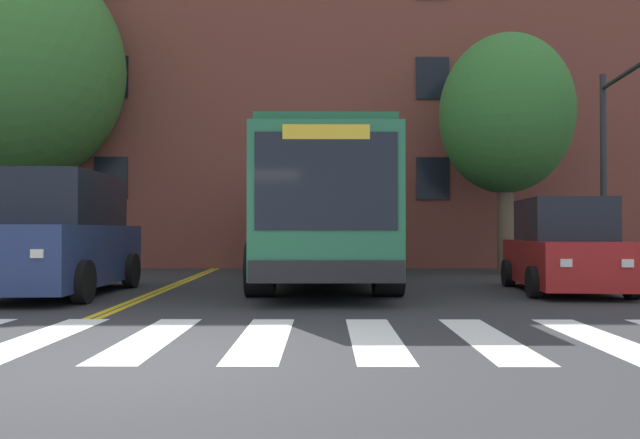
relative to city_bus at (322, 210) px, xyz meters
name	(u,v)px	position (x,y,z in m)	size (l,w,h in m)	color
ground_plane	(148,364)	(-1.81, -9.24, -1.76)	(120.00, 120.00, 0.00)	#303033
crosswalk	(152,338)	(-2.14, -7.82, -1.75)	(16.45, 3.40, 0.01)	white
lane_line_yellow_inner	(217,267)	(-3.49, 6.18, -1.75)	(0.12, 36.00, 0.01)	gold
lane_line_yellow_outer	(222,267)	(-3.33, 6.18, -1.75)	(0.12, 36.00, 0.01)	gold
city_bus	(322,210)	(0.00, 0.00, 0.00)	(3.04, 10.50, 3.22)	#28704C
car_navy_near_lane	(61,238)	(-5.18, -2.94, -0.64)	(2.18, 4.75, 2.38)	navy
car_red_far_lane	(564,250)	(4.91, -2.52, -0.88)	(2.29, 4.02, 1.92)	#AD1E1E
car_white_behind_bus	(286,242)	(-1.31, 10.38, -0.97)	(2.33, 3.89, 1.72)	white
traffic_light_near_corner	(623,133)	(7.13, -0.57, 1.82)	(0.60, 3.19, 5.30)	#28282D
street_tree_curbside_large	(505,115)	(5.42, 2.88, 2.89)	(5.04, 5.21, 7.01)	brown
street_tree_curbside_small	(15,67)	(-9.47, 4.13, 4.56)	(9.31, 9.30, 9.97)	#4C3D2D
building_facade	(279,111)	(-1.55, 9.42, 4.21)	(39.85, 8.28, 11.92)	brown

